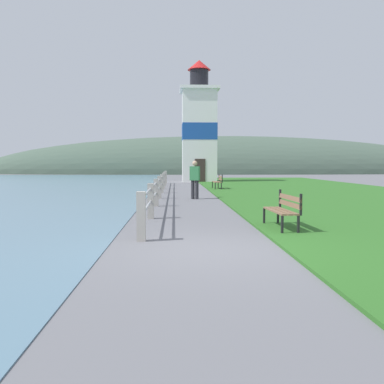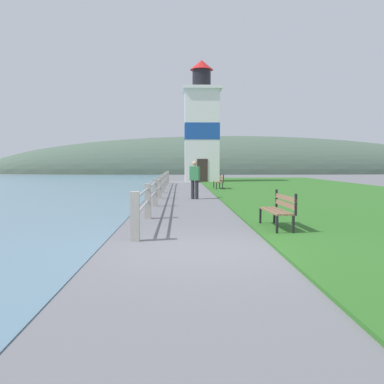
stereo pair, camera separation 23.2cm
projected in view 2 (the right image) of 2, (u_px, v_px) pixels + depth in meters
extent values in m
plane|color=slate|center=(200.00, 250.00, 7.95)|extent=(160.00, 160.00, 0.00)
cube|color=#2D6623|center=(320.00, 192.00, 23.61)|extent=(12.00, 46.46, 0.06)
cube|color=#A8A399|center=(135.00, 216.00, 8.87)|extent=(0.18, 0.18, 1.03)
cube|color=#A8A399|center=(148.00, 201.00, 12.48)|extent=(0.18, 0.18, 1.03)
cube|color=#A8A399|center=(155.00, 193.00, 16.09)|extent=(0.18, 0.18, 1.03)
cube|color=#A8A399|center=(159.00, 187.00, 19.70)|extent=(0.18, 0.18, 1.03)
cube|color=#A8A399|center=(163.00, 184.00, 23.31)|extent=(0.18, 0.18, 1.03)
cube|color=#A8A399|center=(165.00, 181.00, 26.92)|extent=(0.18, 0.18, 1.03)
cube|color=#A8A399|center=(167.00, 179.00, 30.52)|extent=(0.18, 0.18, 1.03)
cube|color=#A8A399|center=(168.00, 177.00, 34.13)|extent=(0.18, 0.18, 1.03)
cylinder|color=#B2B2B7|center=(161.00, 178.00, 21.48)|extent=(0.06, 25.33, 0.06)
cylinder|color=#B2B2B7|center=(161.00, 185.00, 21.50)|extent=(0.06, 25.33, 0.06)
cube|color=brown|center=(270.00, 211.00, 10.29)|extent=(0.19, 1.66, 0.04)
cube|color=brown|center=(276.00, 211.00, 10.30)|extent=(0.19, 1.66, 0.04)
cube|color=brown|center=(282.00, 211.00, 10.31)|extent=(0.19, 1.66, 0.04)
cube|color=brown|center=(285.00, 198.00, 10.30)|extent=(0.13, 1.65, 0.11)
cube|color=brown|center=(285.00, 204.00, 10.31)|extent=(0.13, 1.65, 0.11)
cube|color=black|center=(277.00, 226.00, 9.51)|extent=(0.05, 0.05, 0.45)
cube|color=black|center=(260.00, 217.00, 11.10)|extent=(0.05, 0.05, 0.45)
cube|color=black|center=(293.00, 226.00, 9.54)|extent=(0.05, 0.05, 0.45)
cube|color=black|center=(274.00, 217.00, 11.13)|extent=(0.05, 0.05, 0.45)
cube|color=black|center=(296.00, 205.00, 9.51)|extent=(0.05, 0.05, 0.49)
cube|color=black|center=(276.00, 199.00, 11.10)|extent=(0.05, 0.05, 0.49)
cube|color=brown|center=(216.00, 182.00, 26.42)|extent=(0.14, 1.64, 0.04)
cube|color=brown|center=(218.00, 182.00, 26.42)|extent=(0.14, 1.64, 0.04)
cube|color=brown|center=(220.00, 182.00, 26.43)|extent=(0.14, 1.64, 0.04)
cube|color=brown|center=(222.00, 177.00, 26.41)|extent=(0.09, 1.64, 0.11)
cube|color=brown|center=(222.00, 179.00, 26.42)|extent=(0.09, 1.64, 0.11)
cube|color=black|center=(216.00, 187.00, 25.64)|extent=(0.05, 0.05, 0.45)
cube|color=black|center=(214.00, 185.00, 27.22)|extent=(0.05, 0.05, 0.45)
cube|color=black|center=(223.00, 187.00, 25.66)|extent=(0.05, 0.05, 0.45)
cube|color=black|center=(220.00, 185.00, 27.24)|extent=(0.05, 0.05, 0.45)
cube|color=black|center=(223.00, 179.00, 25.63)|extent=(0.05, 0.05, 0.49)
cube|color=black|center=(220.00, 178.00, 27.21)|extent=(0.05, 0.05, 0.49)
cube|color=white|center=(201.00, 137.00, 37.44)|extent=(2.93, 2.93, 7.90)
cube|color=#194799|center=(202.00, 132.00, 37.42)|extent=(2.97, 2.97, 1.42)
cube|color=white|center=(202.00, 90.00, 37.17)|extent=(3.37, 3.37, 0.25)
cylinder|color=black|center=(202.00, 79.00, 37.11)|extent=(1.61, 1.61, 1.56)
cone|color=red|center=(202.00, 65.00, 37.03)|extent=(2.01, 2.01, 0.86)
cube|color=#332823|center=(202.00, 171.00, 36.16)|extent=(0.90, 0.06, 2.00)
cylinder|color=#28282D|center=(193.00, 190.00, 19.40)|extent=(0.16, 0.16, 0.85)
cylinder|color=#28282D|center=(197.00, 190.00, 19.34)|extent=(0.16, 0.16, 0.85)
cube|color=#337A47|center=(195.00, 173.00, 19.32)|extent=(0.48, 0.36, 0.64)
sphere|color=tan|center=(195.00, 163.00, 19.29)|extent=(0.23, 0.23, 0.23)
ellipsoid|color=#475B4C|center=(231.00, 173.00, 68.99)|extent=(80.00, 16.00, 12.00)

